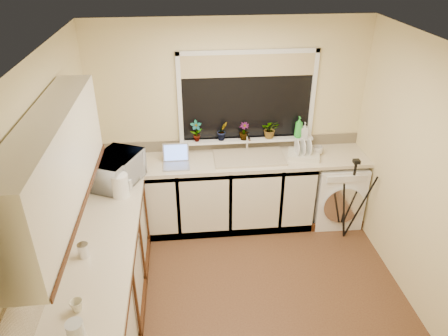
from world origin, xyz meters
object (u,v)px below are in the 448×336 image
Objects in this scene: plant_c at (244,131)px; plant_d at (270,129)px; microwave at (117,170)px; washing_machine at (335,191)px; dish_rack at (304,155)px; steel_jar at (83,250)px; soap_bottle_clear at (305,130)px; tripod at (350,200)px; plant_b at (222,131)px; soap_bottle_green at (299,127)px; plant_a at (196,131)px; kettle at (120,186)px; cup_left at (77,306)px; cup_back at (318,151)px; glass_jug at (76,332)px; laptop at (176,160)px.

plant_c is 0.32m from plant_d.
washing_machine is at bearing -57.46° from microwave.
dish_rack is 2.71m from steel_jar.
tripod is at bearing -56.13° from soap_bottle_clear.
plant_b is 0.92m from soap_bottle_green.
tripod is at bearing -37.91° from plant_d.
plant_b is (-1.38, 0.27, 0.76)m from washing_machine.
kettle is at bearing -132.17° from plant_a.
microwave is 1.73m from cup_left.
tripod is (0.47, -0.39, -0.41)m from dish_rack.
cup_left is (-2.18, -2.10, 0.02)m from dish_rack.
plant_a is at bearing 179.52° from soap_bottle_clear.
washing_machine is 0.69m from dish_rack.
microwave is 1.07m from plant_a.
soap_bottle_green is at bearing 38.53° from steel_jar.
plant_c is at bearing 166.63° from tripod.
dish_rack is at bearing -164.35° from cup_back.
washing_machine is at bearing 29.50° from steel_jar.
cup_back is at bearing -12.51° from plant_c.
soap_bottle_green reaches higher than kettle.
tripod is at bearing -66.01° from microwave.
cup_left is at bearing -133.70° from soap_bottle_clear.
soap_bottle_green reaches higher than soap_bottle_clear.
plant_b is 0.88× the size of soap_bottle_green.
dish_rack is at bearing 48.04° from glass_jug.
tripod is 4.98× the size of plant_c.
dish_rack is 3.92× the size of cup_left.
laptop is at bearing -161.80° from plant_c.
plant_d reaches higher than cup_back.
plant_a reaches higher than soap_bottle_clear.
soap_bottle_clear is 0.29m from cup_back.
plant_a reaches higher than cup_back.
plant_a reaches higher than washing_machine.
microwave is (0.14, 1.15, 0.10)m from steel_jar.
glass_jug is at bearing -105.42° from laptop.
soap_bottle_green is (-0.47, 0.25, 0.77)m from washing_machine.
dish_rack is 1.41× the size of plant_a.
microwave is (-0.06, 0.25, 0.04)m from kettle.
microwave is at bearing 89.24° from glass_jug.
kettle is 2.14m from dish_rack.
kettle is at bearing 87.18° from glass_jug.
cup_left is (0.06, -0.57, -0.02)m from steel_jar.
laptop is 0.82m from kettle.
laptop reaches higher than cup_left.
laptop is 1.51m from soap_bottle_green.
plant_c is at bearing 167.49° from cup_back.
plant_c is at bearing -42.04° from microwave.
dish_rack is 0.50m from plant_d.
plant_c is 1.11× the size of soap_bottle_clear.
cup_left is at bearing -84.03° from steel_jar.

